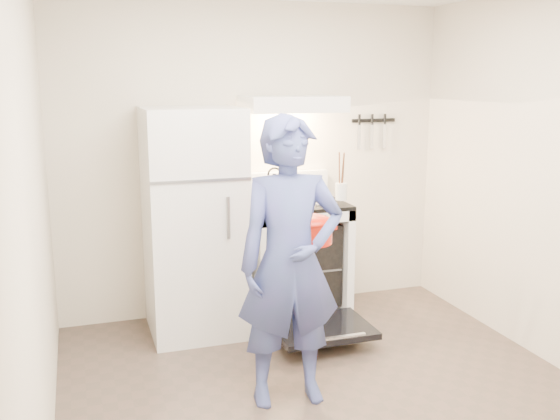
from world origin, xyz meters
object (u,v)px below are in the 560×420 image
object	(u,v)px
person	(290,263)
stove_body	(295,262)
refrigerator	(194,222)
dutch_oven	(308,232)
tea_kettle	(274,183)

from	to	relation	value
person	stove_body	bearing A→B (deg)	73.43
refrigerator	stove_body	xyz separation A→B (m)	(0.81, 0.02, -0.39)
refrigerator	person	xyz separation A→B (m)	(0.34, -1.23, 0.01)
stove_body	dutch_oven	bearing A→B (deg)	-104.17
refrigerator	person	distance (m)	1.27
refrigerator	dutch_oven	distance (m)	1.05
stove_body	person	distance (m)	1.40
stove_body	tea_kettle	bearing A→B (deg)	128.34
dutch_oven	stove_body	bearing A→B (deg)	75.83
person	refrigerator	bearing A→B (deg)	109.49
refrigerator	tea_kettle	distance (m)	0.75
stove_body	tea_kettle	distance (m)	0.65
tea_kettle	dutch_oven	distance (m)	1.07
person	dutch_oven	xyz separation A→B (m)	(0.25, 0.35, 0.08)
refrigerator	tea_kettle	world-z (taller)	refrigerator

